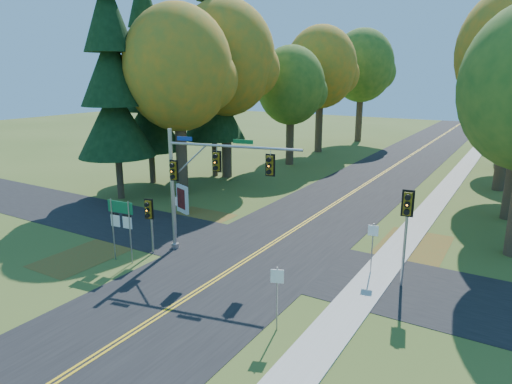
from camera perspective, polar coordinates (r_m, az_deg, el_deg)
The scene contains 26 objects.
ground at distance 22.75m, azimuth -2.42°, elevation -9.28°, with size 160.00×160.00×0.00m, color #3C501C.
road_main at distance 22.74m, azimuth -2.42°, elevation -9.26°, with size 8.00×160.00×0.02m, color black.
road_cross at distance 24.30m, azimuth 0.21°, elevation -7.63°, with size 60.00×6.00×0.02m, color black.
centerline_left at distance 22.79m, azimuth -2.63°, elevation -9.17°, with size 0.10×160.00×0.01m, color gold.
centerline_right at distance 22.68m, azimuth -2.21°, elevation -9.28°, with size 0.10×160.00×0.01m, color gold.
sidewalk_east at distance 20.29m, azimuth 12.71°, elevation -12.68°, with size 1.60×160.00×0.06m, color #9E998E.
leaf_patch_w_near at distance 29.39m, azimuth -8.70°, elevation -3.78°, with size 4.00×6.00×0.00m, color brown.
leaf_patch_e at distance 25.48m, azimuth 18.40°, elevation -7.33°, with size 3.50×8.00×0.00m, color brown.
leaf_patch_w_far at distance 25.54m, azimuth -20.62°, elevation -7.48°, with size 3.00×5.00×0.00m, color brown.
tree_w_a at distance 35.00m, azimuth -9.54°, elevation 14.92°, with size 8.00×8.00×14.15m.
tree_w_b at distance 40.86m, azimuth -3.71°, elevation 16.26°, with size 8.60×8.60×15.38m.
tree_w_c at distance 46.79m, azimuth 4.49°, elevation 13.08°, with size 6.80×6.80×11.91m.
tree_w_d at distance 54.92m, azimuth 8.22°, elevation 15.13°, with size 8.20×8.20×14.56m.
tree_e_d at distance 50.20m, azimuth 29.23°, elevation 11.75°, with size 7.00×7.00×12.32m.
tree_w_e at distance 64.69m, azimuth 13.19°, elevation 15.08°, with size 8.40×8.40×14.97m.
pine_a at distance 34.94m, azimuth -17.58°, elevation 13.95°, with size 5.60×5.60×19.48m.
pine_b at distance 39.50m, azimuth -13.41°, elevation 12.76°, with size 5.60×5.60×17.31m.
pine_c at distance 41.36m, azimuth -5.44°, elevation 15.27°, with size 5.60×5.60×20.56m.
traffic_mast at distance 23.28m, azimuth -6.77°, elevation 2.04°, with size 7.03×1.89×6.50m.
east_signal_pole at distance 20.42m, azimuth 18.34°, elevation -2.67°, with size 0.52×0.60×4.49m.
ped_signal_pole at distance 24.01m, azimuth -13.19°, elevation -2.62°, with size 0.46×0.55×3.03m.
route_sign_cluster at distance 23.49m, azimuth -16.53°, elevation -3.18°, with size 1.50×0.23×3.22m.
info_kiosk at distance 31.22m, azimuth -9.19°, elevation -0.89°, with size 1.34×0.70×1.90m.
reg_sign_e_north at distance 22.04m, azimuth 14.37°, elevation -5.78°, with size 0.47×0.11×2.49m.
reg_sign_e_south at distance 16.83m, azimuth 2.65°, elevation -11.85°, with size 0.46×0.20×2.52m.
reg_sign_w at distance 26.89m, azimuth -10.07°, elevation -1.98°, with size 0.44×0.16×2.37m.
Camera 1 is at (11.56, -17.27, 9.25)m, focal length 32.00 mm.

